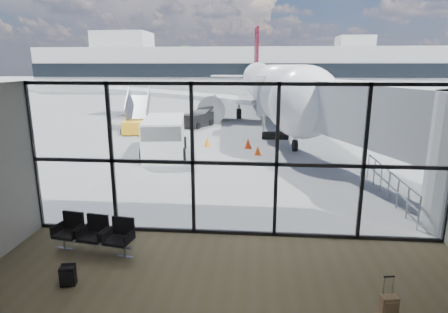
# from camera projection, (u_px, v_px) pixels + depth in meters

# --- Properties ---
(ground) EXTENTS (220.00, 220.00, 0.00)m
(ground) POSITION_uv_depth(u_px,v_px,m) (252.00, 103.00, 49.91)
(ground) COLOR slate
(ground) RESTS_ON ground
(lounge_shell) EXTENTS (12.02, 8.01, 4.51)m
(lounge_shell) POSITION_uv_depth(u_px,v_px,m) (216.00, 213.00, 5.94)
(lounge_shell) COLOR brown
(lounge_shell) RESTS_ON ground
(glass_curtain_wall) EXTENTS (12.10, 0.12, 4.50)m
(glass_curtain_wall) POSITION_uv_depth(u_px,v_px,m) (234.00, 162.00, 10.68)
(glass_curtain_wall) COLOR white
(glass_curtain_wall) RESTS_ON ground
(jet_bridge) EXTENTS (8.00, 16.50, 4.33)m
(jet_bridge) POSITION_uv_depth(u_px,v_px,m) (351.00, 114.00, 16.99)
(jet_bridge) COLOR #A0A3A5
(jet_bridge) RESTS_ON ground
(apron_railing) EXTENTS (0.06, 5.46, 1.11)m
(apron_railing) POSITION_uv_depth(u_px,v_px,m) (389.00, 181.00, 13.95)
(apron_railing) COLOR gray
(apron_railing) RESTS_ON ground
(far_terminal) EXTENTS (80.00, 12.20, 11.00)m
(far_terminal) POSITION_uv_depth(u_px,v_px,m) (251.00, 69.00, 70.22)
(far_terminal) COLOR #AEAEA9
(far_terminal) RESTS_ON ground
(tree_0) EXTENTS (4.95, 4.95, 7.12)m
(tree_0) POSITION_uv_depth(u_px,v_px,m) (53.00, 66.00, 83.57)
(tree_0) COLOR #382619
(tree_0) RESTS_ON ground
(tree_1) EXTENTS (5.61, 5.61, 8.07)m
(tree_1) POSITION_uv_depth(u_px,v_px,m) (79.00, 63.00, 82.92)
(tree_1) COLOR #382619
(tree_1) RESTS_ON ground
(tree_2) EXTENTS (6.27, 6.27, 9.03)m
(tree_2) POSITION_uv_depth(u_px,v_px,m) (105.00, 60.00, 82.26)
(tree_2) COLOR #382619
(tree_2) RESTS_ON ground
(tree_3) EXTENTS (4.95, 4.95, 7.12)m
(tree_3) POSITION_uv_depth(u_px,v_px,m) (131.00, 66.00, 82.05)
(tree_3) COLOR #382619
(tree_3) RESTS_ON ground
(tree_4) EXTENTS (5.61, 5.61, 8.07)m
(tree_4) POSITION_uv_depth(u_px,v_px,m) (158.00, 63.00, 81.40)
(tree_4) COLOR #382619
(tree_4) RESTS_ON ground
(tree_5) EXTENTS (6.27, 6.27, 9.03)m
(tree_5) POSITION_uv_depth(u_px,v_px,m) (185.00, 60.00, 80.74)
(tree_5) COLOR #382619
(tree_5) RESTS_ON ground
(seating_row) EXTENTS (2.24, 0.96, 1.00)m
(seating_row) POSITION_uv_depth(u_px,v_px,m) (95.00, 232.00, 10.10)
(seating_row) COLOR gray
(seating_row) RESTS_ON ground
(backpack) EXTENTS (0.37, 0.35, 0.50)m
(backpack) POSITION_uv_depth(u_px,v_px,m) (68.00, 276.00, 8.55)
(backpack) COLOR black
(backpack) RESTS_ON ground
(suitcase) EXTENTS (0.36, 0.29, 0.90)m
(suitcase) POSITION_uv_depth(u_px,v_px,m) (389.00, 307.00, 7.39)
(suitcase) COLOR #836749
(suitcase) RESTS_ON ground
(airliner) EXTENTS (32.93, 38.22, 9.84)m
(airliner) POSITION_uv_depth(u_px,v_px,m) (269.00, 86.00, 35.50)
(airliner) COLOR silver
(airliner) RESTS_ON ground
(service_van) EXTENTS (2.99, 5.11, 2.09)m
(service_van) POSITION_uv_depth(u_px,v_px,m) (164.00, 137.00, 20.70)
(service_van) COLOR silver
(service_van) RESTS_ON ground
(belt_loader) EXTENTS (2.81, 4.27, 1.87)m
(belt_loader) POSITION_uv_depth(u_px,v_px,m) (198.00, 119.00, 30.70)
(belt_loader) COLOR black
(belt_loader) RESTS_ON ground
(mobile_stairs) EXTENTS (2.41, 3.94, 2.61)m
(mobile_stairs) POSITION_uv_depth(u_px,v_px,m) (137.00, 124.00, 28.12)
(mobile_stairs) COLOR #F0A31C
(mobile_stairs) RESTS_ON ground
(traffic_cone_a) EXTENTS (0.45, 0.45, 0.64)m
(traffic_cone_a) POSITION_uv_depth(u_px,v_px,m) (248.00, 143.00, 22.71)
(traffic_cone_a) COLOR red
(traffic_cone_a) RESTS_ON ground
(traffic_cone_b) EXTENTS (0.40, 0.40, 0.57)m
(traffic_cone_b) POSITION_uv_depth(u_px,v_px,m) (207.00, 142.00, 23.26)
(traffic_cone_b) COLOR orange
(traffic_cone_b) RESTS_ON ground
(traffic_cone_c) EXTENTS (0.38, 0.38, 0.55)m
(traffic_cone_c) POSITION_uv_depth(u_px,v_px,m) (258.00, 150.00, 21.05)
(traffic_cone_c) COLOR #FF550D
(traffic_cone_c) RESTS_ON ground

